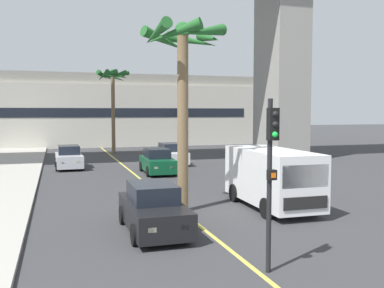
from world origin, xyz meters
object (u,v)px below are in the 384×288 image
at_px(car_queue_third, 157,162).
at_px(palm_tree_near_median, 113,83).
at_px(car_queue_front, 153,210).
at_px(car_queue_second, 69,158).
at_px(car_queue_fourth, 171,155).
at_px(traffic_light_median_near, 271,161).
at_px(delivery_van, 272,176).
at_px(palm_tree_mid_median, 183,64).

bearing_deg(car_queue_third, palm_tree_near_median, 94.06).
bearing_deg(car_queue_front, car_queue_second, 97.16).
xyz_separation_m(car_queue_fourth, traffic_light_median_near, (-3.22, -21.67, 1.99)).
bearing_deg(delivery_van, palm_tree_near_median, 97.26).
xyz_separation_m(car_queue_third, palm_tree_near_median, (-0.99, 13.94, 5.84)).
relative_size(car_queue_second, traffic_light_median_near, 0.99).
bearing_deg(car_queue_second, palm_tree_mid_median, -75.24).
bearing_deg(traffic_light_median_near, car_queue_third, 85.99).
bearing_deg(car_queue_fourth, traffic_light_median_near, -98.46).
height_order(car_queue_front, car_queue_second, same).
relative_size(car_queue_third, palm_tree_mid_median, 0.57).
height_order(car_queue_front, delivery_van, delivery_van).
bearing_deg(delivery_van, car_queue_front, -159.82).
xyz_separation_m(car_queue_front, traffic_light_median_near, (1.89, -4.41, 1.99)).
bearing_deg(palm_tree_near_median, car_queue_third, -85.94).
relative_size(palm_tree_near_median, palm_tree_mid_median, 1.07).
bearing_deg(car_queue_front, traffic_light_median_near, -66.80).
bearing_deg(traffic_light_median_near, palm_tree_near_median, 89.58).
relative_size(car_queue_third, car_queue_fourth, 1.01).
xyz_separation_m(car_queue_third, car_queue_fourth, (2.01, 4.29, 0.00)).
height_order(car_queue_third, palm_tree_near_median, palm_tree_near_median).
relative_size(car_queue_fourth, delivery_van, 0.78).
bearing_deg(palm_tree_mid_median, palm_tree_near_median, 89.08).
relative_size(delivery_van, traffic_light_median_near, 1.26).
relative_size(car_queue_third, delivery_van, 0.78).
bearing_deg(palm_tree_near_median, car_queue_fourth, -72.73).
distance_m(car_queue_fourth, delivery_van, 15.32).
xyz_separation_m(car_queue_second, car_queue_fourth, (7.28, 0.07, 0.00)).
xyz_separation_m(car_queue_third, palm_tree_mid_median, (-1.38, -10.53, 5.00)).
bearing_deg(delivery_van, car_queue_fourth, 90.69).
bearing_deg(car_queue_fourth, palm_tree_mid_median, -102.88).
distance_m(car_queue_third, car_queue_fourth, 4.74).
bearing_deg(car_queue_third, delivery_van, -78.76).
bearing_deg(car_queue_second, delivery_van, -63.92).
distance_m(car_queue_front, palm_tree_mid_median, 5.82).
bearing_deg(traffic_light_median_near, palm_tree_mid_median, 91.38).
bearing_deg(palm_tree_mid_median, car_queue_second, 104.76).
height_order(delivery_van, traffic_light_median_near, traffic_light_median_near).
distance_m(car_queue_front, traffic_light_median_near, 5.20).
xyz_separation_m(car_queue_front, palm_tree_near_median, (2.12, 26.90, 5.84)).
distance_m(car_queue_second, traffic_light_median_near, 22.07).
bearing_deg(car_queue_second, car_queue_third, -38.73).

